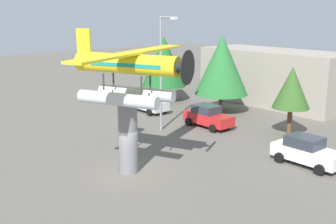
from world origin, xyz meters
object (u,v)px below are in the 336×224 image
object	(u,v)px
car_near_silver	(148,102)
tree_west	(164,61)
tree_center_back	(292,88)
car_far_white	(307,151)
streetlight_primary	(162,66)
storefront_building	(274,77)
tree_east	(222,65)
floatplane_monument	(129,73)
display_pedestal	(128,138)
car_mid_red	(208,116)

from	to	relation	value
car_near_silver	tree_west	world-z (taller)	tree_west
tree_center_back	tree_west	bearing A→B (deg)	176.50
car_far_white	tree_west	world-z (taller)	tree_west
car_far_white	streetlight_primary	xyz separation A→B (m)	(-11.47, -1.77, 4.15)
storefront_building	tree_east	world-z (taller)	tree_east
floatplane_monument	tree_east	bearing A→B (deg)	90.37
display_pedestal	tree_west	size ratio (longest dim) A/B	0.63
car_far_white	display_pedestal	bearing A→B (deg)	-124.52
car_mid_red	storefront_building	xyz separation A→B (m)	(-2.07, 11.51, 1.79)
car_near_silver	streetlight_primary	distance (m)	7.69
car_near_silver	car_far_white	xyz separation A→B (m)	(17.21, -1.22, 0.00)
tree_east	storefront_building	bearing A→B (deg)	84.67
car_mid_red	tree_west	distance (m)	11.28
car_near_silver	tree_center_back	xyz separation A→B (m)	(12.93, 3.37, 2.73)
car_mid_red	storefront_building	world-z (taller)	storefront_building
car_near_silver	storefront_building	bearing A→B (deg)	66.36
streetlight_primary	tree_west	distance (m)	11.28
floatplane_monument	tree_west	xyz separation A→B (m)	(-14.05, 14.32, -1.73)
display_pedestal	car_near_silver	xyz separation A→B (m)	(-11.14, 10.04, -1.19)
car_far_white	streetlight_primary	distance (m)	12.32
car_mid_red	streetlight_primary	size ratio (longest dim) A/B	0.48
car_near_silver	storefront_building	distance (m)	13.17
display_pedestal	streetlight_primary	distance (m)	9.36
car_near_silver	tree_center_back	bearing A→B (deg)	14.60
display_pedestal	tree_west	bearing A→B (deg)	134.10
streetlight_primary	storefront_building	size ratio (longest dim) A/B	0.59
display_pedestal	tree_east	distance (m)	16.52
car_mid_red	tree_center_back	xyz separation A→B (m)	(5.63, 2.92, 2.73)
floatplane_monument	car_far_white	world-z (taller)	floatplane_monument
storefront_building	tree_east	size ratio (longest dim) A/B	2.10
car_mid_red	car_far_white	size ratio (longest dim) A/B	1.00
floatplane_monument	streetlight_primary	distance (m)	8.95
tree_east	car_far_white	bearing A→B (deg)	-25.97
car_near_silver	car_mid_red	size ratio (longest dim) A/B	1.00
floatplane_monument	tree_west	size ratio (longest dim) A/B	1.50
car_mid_red	tree_center_back	size ratio (longest dim) A/B	0.81
car_near_silver	car_far_white	bearing A→B (deg)	-4.04
floatplane_monument	tree_center_back	bearing A→B (deg)	59.13
display_pedestal	floatplane_monument	distance (m)	3.75
floatplane_monument	storefront_building	bearing A→B (deg)	81.61
tree_center_back	display_pedestal	bearing A→B (deg)	-97.61
car_mid_red	storefront_building	distance (m)	11.83
car_near_silver	car_mid_red	xyz separation A→B (m)	(7.30, 0.44, 0.00)
floatplane_monument	tree_east	size ratio (longest dim) A/B	1.41
car_near_silver	streetlight_primary	size ratio (longest dim) A/B	0.48
floatplane_monument	tree_west	world-z (taller)	floatplane_monument
car_near_silver	floatplane_monument	bearing A→B (deg)	-41.59
floatplane_monument	streetlight_primary	xyz separation A→B (m)	(-5.52, 7.00, -0.79)
tree_west	car_near_silver	bearing A→B (deg)	-57.22
car_far_white	streetlight_primary	size ratio (longest dim) A/B	0.48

